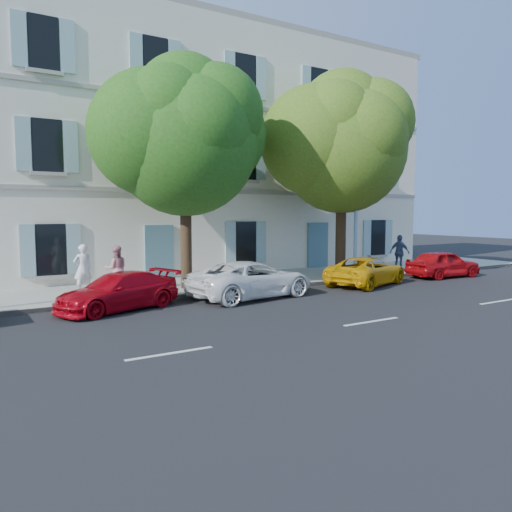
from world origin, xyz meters
TOP-DOWN VIEW (x-y plane):
  - ground at (0.00, 0.00)m, footprint 90.00×90.00m
  - sidewalk at (0.00, 4.45)m, footprint 36.00×4.50m
  - kerb at (0.00, 2.28)m, footprint 36.00×0.16m
  - building at (0.00, 10.20)m, footprint 28.00×7.00m
  - car_red_coupe at (-5.55, 1.38)m, footprint 4.37×2.84m
  - car_white_coupe at (-0.85, 1.12)m, footprint 5.01×2.83m
  - car_yellow_supercar at (4.85, 1.22)m, footprint 4.68×3.25m
  - car_red_hatchback at (9.68, 1.16)m, footprint 3.86×1.74m
  - tree_left at (-2.27, 3.58)m, footprint 5.49×5.49m
  - tree_right at (5.40, 3.48)m, footprint 5.80×5.80m
  - street_lamp at (5.67, 2.64)m, footprint 0.25×1.65m
  - pedestrian_a at (-5.95, 4.31)m, footprint 0.68×0.48m
  - pedestrian_b at (-4.83, 4.04)m, footprint 0.91×0.76m
  - pedestrian_c at (9.22, 3.39)m, footprint 0.69×1.11m

SIDE VIEW (x-z plane):
  - ground at x=0.00m, z-range 0.00..0.00m
  - sidewalk at x=0.00m, z-range 0.00..0.15m
  - kerb at x=0.00m, z-range 0.00..0.16m
  - car_red_coupe at x=-5.55m, z-range 0.00..1.18m
  - car_yellow_supercar at x=4.85m, z-range 0.00..1.19m
  - car_red_hatchback at x=9.68m, z-range 0.00..1.29m
  - car_white_coupe at x=-0.85m, z-range 0.00..1.32m
  - pedestrian_b at x=-4.83m, z-range 0.15..1.85m
  - pedestrian_c at x=9.22m, z-range 0.15..1.92m
  - pedestrian_a at x=-5.95m, z-range 0.15..1.92m
  - street_lamp at x=5.67m, z-range 0.67..8.42m
  - tree_left at x=-2.27m, z-range 1.37..9.88m
  - tree_right at x=5.40m, z-range 1.41..10.36m
  - building at x=0.00m, z-range 0.00..12.00m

